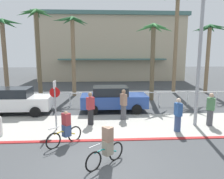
{
  "coord_description": "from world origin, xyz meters",
  "views": [
    {
      "loc": [
        -0.06,
        -7.22,
        4.01
      ],
      "look_at": [
        0.73,
        6.0,
        1.69
      ],
      "focal_mm": 34.98,
      "sensor_mm": 36.0,
      "label": 1
    }
  ],
  "objects_px": {
    "palm_tree_4": "(153,42)",
    "cyclist_yellow_0": "(66,129)",
    "palm_tree_6": "(209,41)",
    "cyclist_teal_1": "(107,146)",
    "palm_tree_5": "(177,17)",
    "pedestrian_0": "(210,111)",
    "stop_sign_bike_lane": "(55,98)",
    "pedestrian_1": "(178,116)",
    "pedestrian_2": "(124,106)",
    "palm_tree_2": "(37,31)",
    "car_blue_2": "(113,99)",
    "palm_tree_3": "(73,36)",
    "bollard_3": "(0,126)",
    "car_white_1": "(16,101)",
    "streetlight_curb": "(202,46)",
    "pedestrian_3": "(90,110)",
    "palm_tree_1": "(3,40)"
  },
  "relations": [
    {
      "from": "bollard_3",
      "to": "car_blue_2",
      "type": "xyz_separation_m",
      "value": [
        5.66,
        4.16,
        0.35
      ]
    },
    {
      "from": "car_white_1",
      "to": "palm_tree_3",
      "type": "bearing_deg",
      "value": 61.78
    },
    {
      "from": "palm_tree_3",
      "to": "palm_tree_4",
      "type": "height_order",
      "value": "palm_tree_3"
    },
    {
      "from": "palm_tree_2",
      "to": "cyclist_yellow_0",
      "type": "relative_size",
      "value": 5.05
    },
    {
      "from": "bollard_3",
      "to": "car_white_1",
      "type": "distance_m",
      "value": 4.01
    },
    {
      "from": "stop_sign_bike_lane",
      "to": "pedestrian_1",
      "type": "xyz_separation_m",
      "value": [
        6.16,
        -0.59,
        -0.88
      ]
    },
    {
      "from": "palm_tree_1",
      "to": "pedestrian_0",
      "type": "xyz_separation_m",
      "value": [
        13.87,
        -7.78,
        -4.06
      ]
    },
    {
      "from": "streetlight_curb",
      "to": "pedestrian_1",
      "type": "distance_m",
      "value": 3.76
    },
    {
      "from": "palm_tree_1",
      "to": "car_blue_2",
      "type": "bearing_deg",
      "value": -27.19
    },
    {
      "from": "car_blue_2",
      "to": "pedestrian_3",
      "type": "height_order",
      "value": "pedestrian_3"
    },
    {
      "from": "palm_tree_5",
      "to": "car_blue_2",
      "type": "xyz_separation_m",
      "value": [
        -6.39,
        -6.44,
        -6.31
      ]
    },
    {
      "from": "palm_tree_3",
      "to": "pedestrian_2",
      "type": "height_order",
      "value": "palm_tree_3"
    },
    {
      "from": "stop_sign_bike_lane",
      "to": "cyclist_yellow_0",
      "type": "bearing_deg",
      "value": -67.19
    },
    {
      "from": "palm_tree_1",
      "to": "bollard_3",
      "type": "bearing_deg",
      "value": -70.16
    },
    {
      "from": "palm_tree_5",
      "to": "pedestrian_0",
      "type": "xyz_separation_m",
      "value": [
        -1.32,
        -9.7,
        -6.34
      ]
    },
    {
      "from": "palm_tree_2",
      "to": "car_blue_2",
      "type": "height_order",
      "value": "palm_tree_2"
    },
    {
      "from": "palm_tree_5",
      "to": "pedestrian_0",
      "type": "relative_size",
      "value": 5.22
    },
    {
      "from": "palm_tree_5",
      "to": "palm_tree_6",
      "type": "relative_size",
      "value": 1.45
    },
    {
      "from": "bollard_3",
      "to": "streetlight_curb",
      "type": "height_order",
      "value": "streetlight_curb"
    },
    {
      "from": "pedestrian_0",
      "to": "pedestrian_1",
      "type": "relative_size",
      "value": 1.05
    },
    {
      "from": "palm_tree_2",
      "to": "cyclist_teal_1",
      "type": "relative_size",
      "value": 5.05
    },
    {
      "from": "bollard_3",
      "to": "palm_tree_1",
      "type": "relative_size",
      "value": 0.15
    },
    {
      "from": "bollard_3",
      "to": "palm_tree_4",
      "type": "height_order",
      "value": "palm_tree_4"
    },
    {
      "from": "cyclist_yellow_0",
      "to": "pedestrian_2",
      "type": "height_order",
      "value": "pedestrian_2"
    },
    {
      "from": "car_blue_2",
      "to": "pedestrian_0",
      "type": "relative_size",
      "value": 2.43
    },
    {
      "from": "palm_tree_2",
      "to": "cyclist_teal_1",
      "type": "bearing_deg",
      "value": -65.92
    },
    {
      "from": "palm_tree_6",
      "to": "pedestrian_0",
      "type": "distance_m",
      "value": 11.27
    },
    {
      "from": "palm_tree_4",
      "to": "cyclist_yellow_0",
      "type": "relative_size",
      "value": 4.15
    },
    {
      "from": "bollard_3",
      "to": "palm_tree_6",
      "type": "height_order",
      "value": "palm_tree_6"
    },
    {
      "from": "pedestrian_2",
      "to": "pedestrian_1",
      "type": "bearing_deg",
      "value": -40.32
    },
    {
      "from": "pedestrian_3",
      "to": "palm_tree_1",
      "type": "bearing_deg",
      "value": 135.5
    },
    {
      "from": "pedestrian_0",
      "to": "palm_tree_2",
      "type": "bearing_deg",
      "value": 143.02
    },
    {
      "from": "streetlight_curb",
      "to": "pedestrian_3",
      "type": "distance_m",
      "value": 6.71
    },
    {
      "from": "car_blue_2",
      "to": "cyclist_yellow_0",
      "type": "relative_size",
      "value": 2.93
    },
    {
      "from": "palm_tree_1",
      "to": "pedestrian_3",
      "type": "relative_size",
      "value": 3.65
    },
    {
      "from": "streetlight_curb",
      "to": "palm_tree_5",
      "type": "relative_size",
      "value": 0.79
    },
    {
      "from": "car_white_1",
      "to": "pedestrian_1",
      "type": "bearing_deg",
      "value": -22.2
    },
    {
      "from": "palm_tree_6",
      "to": "pedestrian_2",
      "type": "height_order",
      "value": "palm_tree_6"
    },
    {
      "from": "cyclist_yellow_0",
      "to": "cyclist_teal_1",
      "type": "xyz_separation_m",
      "value": [
        1.72,
        -1.84,
        0.0
      ]
    },
    {
      "from": "palm_tree_6",
      "to": "cyclist_teal_1",
      "type": "relative_size",
      "value": 4.36
    },
    {
      "from": "stop_sign_bike_lane",
      "to": "pedestrian_1",
      "type": "bearing_deg",
      "value": -5.43
    },
    {
      "from": "palm_tree_5",
      "to": "car_blue_2",
      "type": "bearing_deg",
      "value": -134.77
    },
    {
      "from": "palm_tree_5",
      "to": "car_blue_2",
      "type": "height_order",
      "value": "palm_tree_5"
    },
    {
      "from": "palm_tree_1",
      "to": "car_blue_2",
      "type": "distance_m",
      "value": 10.68
    },
    {
      "from": "bollard_3",
      "to": "palm_tree_2",
      "type": "distance_m",
      "value": 10.76
    },
    {
      "from": "streetlight_curb",
      "to": "car_blue_2",
      "type": "bearing_deg",
      "value": 141.61
    },
    {
      "from": "stop_sign_bike_lane",
      "to": "pedestrian_0",
      "type": "height_order",
      "value": "stop_sign_bike_lane"
    },
    {
      "from": "palm_tree_6",
      "to": "cyclist_yellow_0",
      "type": "distance_m",
      "value": 17.11
    },
    {
      "from": "palm_tree_5",
      "to": "pedestrian_3",
      "type": "xyz_separation_m",
      "value": [
        -7.82,
        -9.17,
        -6.33
      ]
    },
    {
      "from": "palm_tree_1",
      "to": "palm_tree_2",
      "type": "relative_size",
      "value": 0.88
    }
  ]
}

